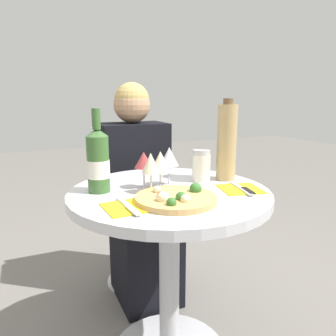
# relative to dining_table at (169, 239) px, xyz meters

# --- Properties ---
(dining_table) EXTENTS (0.77, 0.77, 0.75)m
(dining_table) POSITION_rel_dining_table_xyz_m (0.00, 0.00, 0.00)
(dining_table) COLOR #B2B2B7
(dining_table) RESTS_ON ground_plane
(chair_behind_diner) EXTENTS (0.38, 0.38, 0.92)m
(chair_behind_diner) POSITION_rel_dining_table_xyz_m (0.06, 0.69, -0.11)
(chair_behind_diner) COLOR silver
(chair_behind_diner) RESTS_ON ground_plane
(seated_diner) EXTENTS (0.37, 0.48, 1.18)m
(seated_diner) POSITION_rel_dining_table_xyz_m (0.06, 0.55, -0.02)
(seated_diner) COLOR black
(seated_diner) RESTS_ON ground_plane
(pizza_large) EXTENTS (0.28, 0.28, 0.05)m
(pizza_large) POSITION_rel_dining_table_xyz_m (-0.04, -0.14, 0.22)
(pizza_large) COLOR tan
(pizza_large) RESTS_ON dining_table
(wine_bottle) EXTENTS (0.08, 0.08, 0.31)m
(wine_bottle) POSITION_rel_dining_table_xyz_m (-0.25, 0.09, 0.32)
(wine_bottle) COLOR #38602D
(wine_bottle) RESTS_ON dining_table
(tall_carafe) EXTENTS (0.08, 0.08, 0.34)m
(tall_carafe) POSITION_rel_dining_table_xyz_m (0.29, 0.05, 0.37)
(tall_carafe) COLOR tan
(tall_carafe) RESTS_ON dining_table
(sugar_shaker) EXTENTS (0.08, 0.08, 0.13)m
(sugar_shaker) POSITION_rel_dining_table_xyz_m (0.18, 0.07, 0.27)
(sugar_shaker) COLOR silver
(sugar_shaker) RESTS_ON dining_table
(wine_glass_back_right) EXTENTS (0.08, 0.08, 0.15)m
(wine_glass_back_right) POSITION_rel_dining_table_xyz_m (0.03, 0.07, 0.32)
(wine_glass_back_right) COLOR silver
(wine_glass_back_right) RESTS_ON dining_table
(wine_glass_front_left) EXTENTS (0.07, 0.07, 0.15)m
(wine_glass_front_left) POSITION_rel_dining_table_xyz_m (-0.08, -0.01, 0.31)
(wine_glass_front_left) COLOR silver
(wine_glass_front_left) RESTS_ON dining_table
(wine_glass_back_left) EXTENTS (0.07, 0.07, 0.14)m
(wine_glass_back_left) POSITION_rel_dining_table_xyz_m (-0.08, 0.07, 0.31)
(wine_glass_back_left) COLOR silver
(wine_glass_back_left) RESTS_ON dining_table
(wine_glass_center) EXTENTS (0.08, 0.08, 0.15)m
(wine_glass_center) POSITION_rel_dining_table_xyz_m (-0.02, 0.03, 0.31)
(wine_glass_center) COLOR silver
(wine_glass_center) RESTS_ON dining_table
(place_setting_left) EXTENTS (0.16, 0.19, 0.01)m
(place_setting_left) POSITION_rel_dining_table_xyz_m (-0.21, -0.13, 0.21)
(place_setting_left) COLOR yellow
(place_setting_left) RESTS_ON dining_table
(place_setting_right) EXTENTS (0.18, 0.19, 0.01)m
(place_setting_right) POSITION_rel_dining_table_xyz_m (0.25, -0.11, 0.21)
(place_setting_right) COLOR yellow
(place_setting_right) RESTS_ON dining_table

